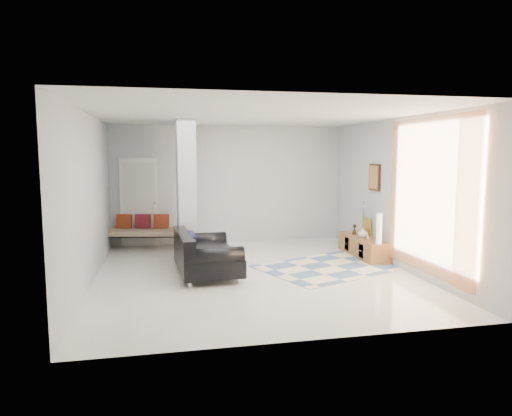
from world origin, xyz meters
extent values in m
plane|color=white|center=(0.00, 0.00, 0.00)|extent=(6.00, 6.00, 0.00)
plane|color=white|center=(0.00, 0.00, 2.80)|extent=(6.00, 6.00, 0.00)
plane|color=#B9BCBE|center=(0.00, 3.00, 1.40)|extent=(6.00, 0.00, 6.00)
plane|color=#B9BCBE|center=(0.00, -3.00, 1.40)|extent=(6.00, 0.00, 6.00)
plane|color=#B9BCBE|center=(-2.75, 0.00, 1.40)|extent=(0.00, 6.00, 6.00)
plane|color=#B9BCBE|center=(2.75, 0.00, 1.40)|extent=(0.00, 6.00, 6.00)
cube|color=silver|center=(-1.10, 1.60, 1.40)|extent=(0.35, 1.20, 2.80)
cube|color=white|center=(-2.10, 2.96, 1.02)|extent=(0.85, 0.06, 2.04)
plane|color=orange|center=(2.67, -1.15, 1.45)|extent=(0.00, 2.55, 2.55)
cube|color=#35200E|center=(2.72, 0.90, 1.65)|extent=(0.04, 0.45, 0.55)
cube|color=brown|center=(2.52, 0.90, 0.20)|extent=(0.45, 1.63, 0.40)
cube|color=#35200E|center=(2.30, 0.54, 0.20)|extent=(0.02, 0.22, 0.28)
cube|color=#35200E|center=(2.30, 1.26, 0.20)|extent=(0.02, 0.22, 0.28)
cube|color=gold|center=(2.70, 1.13, 0.60)|extent=(0.09, 0.32, 0.40)
cube|color=silver|center=(2.42, 0.54, 0.46)|extent=(0.04, 0.10, 0.12)
cylinder|color=silver|center=(-1.18, -0.60, 0.05)|extent=(0.05, 0.05, 0.10)
cylinder|color=silver|center=(-1.28, 0.85, 0.05)|extent=(0.05, 0.05, 0.10)
cylinder|color=silver|center=(-0.37, -0.54, 0.05)|extent=(0.05, 0.05, 0.10)
cylinder|color=silver|center=(-0.46, 0.91, 0.05)|extent=(0.05, 0.05, 0.10)
cube|color=black|center=(-0.82, 0.15, 0.25)|extent=(1.13, 1.76, 0.30)
cube|color=black|center=(-1.23, 0.13, 0.58)|extent=(0.31, 1.70, 0.36)
cylinder|color=black|center=(-0.77, -0.57, 0.48)|extent=(0.98, 0.34, 0.28)
cylinder|color=black|center=(-0.87, 0.88, 0.48)|extent=(0.98, 0.34, 0.28)
cube|color=black|center=(-1.11, 0.14, 0.60)|extent=(0.18, 0.63, 0.31)
cylinder|color=black|center=(-2.86, 2.40, 0.20)|extent=(0.04, 0.04, 0.40)
cylinder|color=black|center=(-1.08, 2.07, 0.20)|extent=(0.04, 0.04, 0.40)
cylinder|color=black|center=(-2.72, 3.13, 0.20)|extent=(0.04, 0.04, 0.40)
cylinder|color=black|center=(-0.94, 2.80, 0.20)|extent=(0.04, 0.04, 0.40)
cube|color=beige|center=(-1.90, 2.60, 0.38)|extent=(1.94, 1.09, 0.12)
cube|color=maroon|center=(-2.45, 2.85, 0.60)|extent=(0.36, 0.22, 0.33)
cube|color=maroon|center=(-2.03, 2.78, 0.60)|extent=(0.36, 0.22, 0.33)
cube|color=maroon|center=(-1.61, 2.70, 0.60)|extent=(0.36, 0.22, 0.33)
cube|color=beige|center=(1.60, 0.20, 0.01)|extent=(3.20, 2.69, 0.01)
cylinder|color=white|center=(2.50, 0.19, 0.70)|extent=(0.11, 0.11, 0.59)
imported|color=silver|center=(2.47, 0.85, 0.51)|extent=(0.24, 0.24, 0.22)
camera|label=1|loc=(-1.58, -7.81, 2.15)|focal=32.00mm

